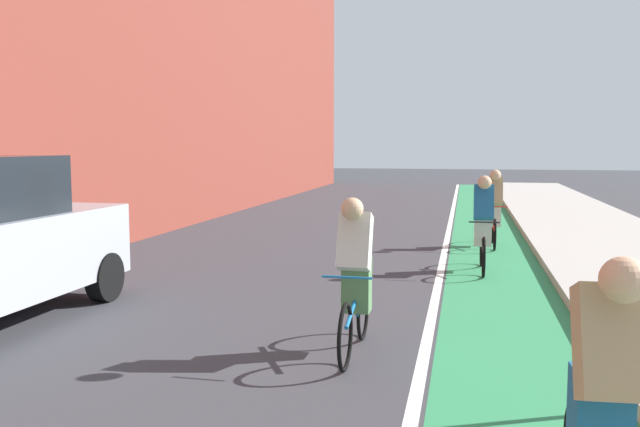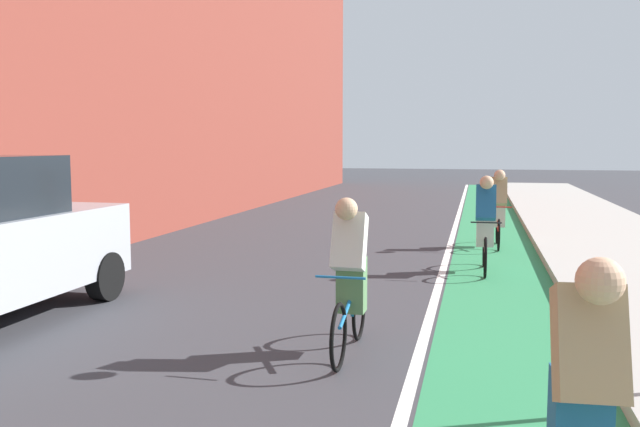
{
  "view_description": "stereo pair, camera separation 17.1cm",
  "coord_description": "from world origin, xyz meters",
  "px_view_note": "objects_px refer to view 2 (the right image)",
  "views": [
    {
      "loc": [
        2.68,
        2.5,
        2.12
      ],
      "look_at": [
        0.64,
        11.98,
        1.12
      ],
      "focal_mm": 37.97,
      "sensor_mm": 36.0,
      "label": 1
    },
    {
      "loc": [
        2.84,
        2.54,
        2.12
      ],
      "look_at": [
        0.64,
        11.98,
        1.12
      ],
      "focal_mm": 37.97,
      "sensor_mm": 36.0,
      "label": 2
    }
  ],
  "objects_px": {
    "cyclist_trailing": "(485,224)",
    "cyclist_far": "(498,208)",
    "cyclist_mid": "(350,271)",
    "cyclist_lead": "(585,412)"
  },
  "relations": [
    {
      "from": "cyclist_mid",
      "to": "cyclist_trailing",
      "type": "distance_m",
      "value": 5.01
    },
    {
      "from": "cyclist_lead",
      "to": "cyclist_far",
      "type": "relative_size",
      "value": 1.01
    },
    {
      "from": "cyclist_far",
      "to": "cyclist_lead",
      "type": "bearing_deg",
      "value": -89.41
    },
    {
      "from": "cyclist_trailing",
      "to": "cyclist_far",
      "type": "bearing_deg",
      "value": 84.25
    },
    {
      "from": "cyclist_trailing",
      "to": "cyclist_lead",
      "type": "bearing_deg",
      "value": -87.14
    },
    {
      "from": "cyclist_trailing",
      "to": "cyclist_far",
      "type": "xyz_separation_m",
      "value": [
        0.29,
        2.86,
        -0.0
      ]
    },
    {
      "from": "cyclist_lead",
      "to": "cyclist_trailing",
      "type": "relative_size",
      "value": 1.0
    },
    {
      "from": "cyclist_mid",
      "to": "cyclist_lead",
      "type": "bearing_deg",
      "value": -60.77
    },
    {
      "from": "cyclist_trailing",
      "to": "cyclist_mid",
      "type": "bearing_deg",
      "value": -105.82
    },
    {
      "from": "cyclist_lead",
      "to": "cyclist_mid",
      "type": "bearing_deg",
      "value": 119.23
    }
  ]
}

